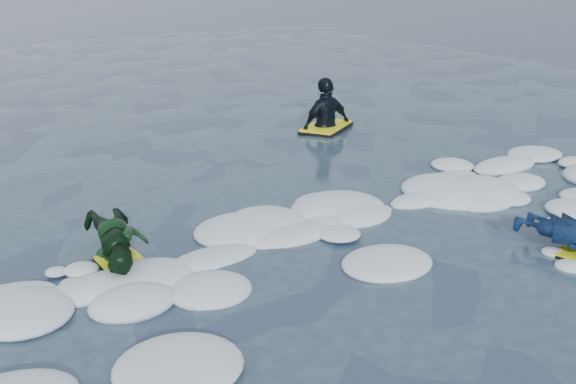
# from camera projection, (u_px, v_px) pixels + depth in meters

# --- Properties ---
(ground) EXTENTS (120.00, 120.00, 0.00)m
(ground) POSITION_uv_depth(u_px,v_px,m) (325.00, 295.00, 7.13)
(ground) COLOR #1A273F
(ground) RESTS_ON ground
(foam_band) EXTENTS (12.00, 3.10, 0.30)m
(foam_band) POSITION_uv_depth(u_px,v_px,m) (265.00, 260.00, 7.92)
(foam_band) COLOR white
(foam_band) RESTS_ON ground
(prone_child_unit) EXTENTS (1.01, 1.44, 0.51)m
(prone_child_unit) POSITION_uv_depth(u_px,v_px,m) (118.00, 243.00, 7.70)
(prone_child_unit) COLOR black
(prone_child_unit) RESTS_ON ground
(waiting_rider_unit) EXTENTS (1.40, 1.19, 1.84)m
(waiting_rider_unit) POSITION_uv_depth(u_px,v_px,m) (326.00, 127.00, 13.50)
(waiting_rider_unit) COLOR black
(waiting_rider_unit) RESTS_ON ground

